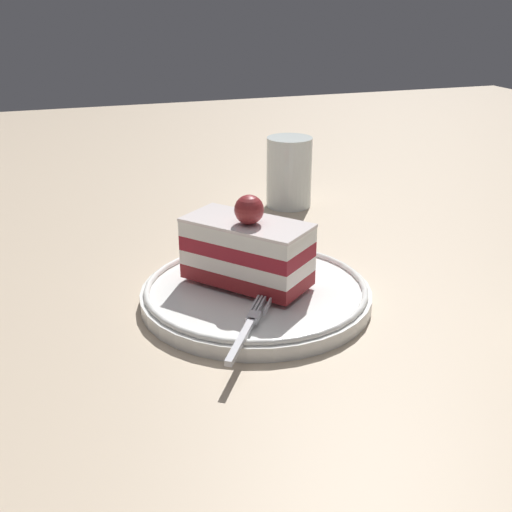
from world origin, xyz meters
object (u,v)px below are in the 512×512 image
Objects in this scene: dessert_plate at (256,293)px; drink_glass_near at (289,176)px; fork at (249,326)px; cake_slice at (243,250)px.

drink_glass_near is (0.27, -0.14, 0.03)m from dessert_plate.
fork is at bearing 153.80° from drink_glass_near.
cake_slice is 1.35× the size of drink_glass_near.
drink_glass_near is at bearing -27.24° from dessert_plate.
dessert_plate is 0.05m from cake_slice.
fork is at bearing 165.29° from cake_slice.
dessert_plate is 2.20× the size of fork.
dessert_plate is 1.72× the size of cake_slice.
cake_slice is 1.28× the size of fork.
cake_slice reaches higher than dessert_plate.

